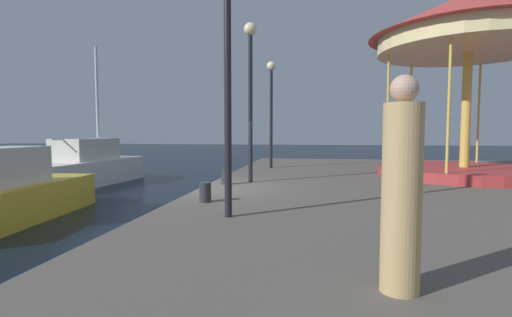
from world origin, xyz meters
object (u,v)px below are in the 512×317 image
lamp_post_far_end (271,95)px  bollard_south (226,177)px  bollard_north (205,192)px  lamp_post_near_edge (227,21)px  lamp_post_mid_promenade (250,74)px  sailboat_white (84,168)px  person_far_corner (402,191)px  carousel (469,39)px  motorboat_yellow (9,195)px

lamp_post_far_end → bollard_south: 5.71m
bollard_north → lamp_post_near_edge: bearing=-58.3°
lamp_post_mid_promenade → lamp_post_far_end: lamp_post_mid_promenade is taller
sailboat_white → lamp_post_mid_promenade: 9.24m
lamp_post_mid_promenade → person_far_corner: (2.55, -7.09, -2.14)m
lamp_post_mid_promenade → lamp_post_far_end: 4.43m
bollard_south → lamp_post_far_end: bearing=82.5°
lamp_post_mid_promenade → bollard_south: lamp_post_mid_promenade is taller
lamp_post_far_end → carousel: bearing=-17.1°
carousel → bollard_north: bearing=-141.0°
lamp_post_far_end → bollard_north: lamp_post_far_end is taller
bollard_south → lamp_post_near_edge: bearing=-76.0°
motorboat_yellow → person_far_corner: 9.48m
sailboat_white → lamp_post_far_end: bearing=3.6°
lamp_post_near_edge → carousel: bearing=48.1°
sailboat_white → lamp_post_mid_promenade: bearing=-26.8°
lamp_post_near_edge → bollard_north: bearing=121.7°
carousel → lamp_post_near_edge: carousel is taller
bollard_north → person_far_corner: bearing=-53.1°
lamp_post_near_edge → lamp_post_mid_promenade: 4.45m
lamp_post_far_end → person_far_corner: 11.95m
lamp_post_near_edge → person_far_corner: bearing=-50.9°
sailboat_white → person_far_corner: bearing=-46.9°
carousel → lamp_post_mid_promenade: size_ratio=1.37×
motorboat_yellow → lamp_post_mid_promenade: size_ratio=1.16×
lamp_post_far_end → person_far_corner: size_ratio=2.21×
person_far_corner → lamp_post_near_edge: bearing=129.1°
lamp_post_far_end → bollard_north: size_ratio=10.51×
lamp_post_mid_promenade → bollard_north: size_ratio=11.13×
lamp_post_mid_promenade → lamp_post_far_end: (0.08, 4.43, -0.15)m
lamp_post_far_end → person_far_corner: (2.47, -11.52, -1.99)m
sailboat_white → motorboat_yellow: (2.15, -6.32, -0.06)m
sailboat_white → lamp_post_far_end: sailboat_white is taller
bollard_south → bollard_north: size_ratio=1.00×
carousel → person_far_corner: 10.90m
lamp_post_far_end → bollard_north: 8.09m
sailboat_white → person_far_corner: size_ratio=3.33×
carousel → bollard_south: bearing=-157.2°
lamp_post_mid_promenade → bollard_north: bearing=-96.9°
sailboat_white → lamp_post_near_edge: size_ratio=1.33×
carousel → lamp_post_far_end: (-6.47, 1.99, -1.46)m
lamp_post_mid_promenade → bollard_north: lamp_post_mid_promenade is taller
bollard_north → person_far_corner: person_far_corner is taller
carousel → person_far_corner: carousel is taller
sailboat_white → bollard_south: bearing=-32.0°
bollard_south → person_far_corner: (3.13, -6.53, 0.69)m
sailboat_white → person_far_corner: 15.13m
carousel → lamp_post_far_end: 6.93m
lamp_post_near_edge → sailboat_white: bearing=134.3°
motorboat_yellow → person_far_corner: (8.17, -4.70, 1.01)m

